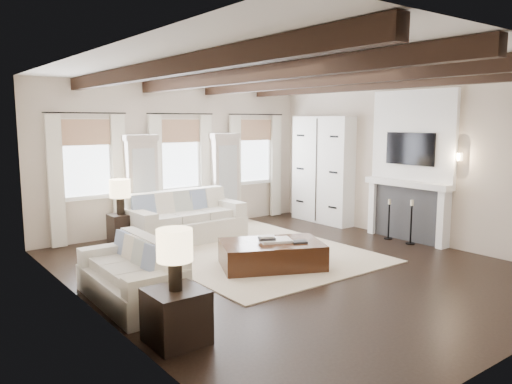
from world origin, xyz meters
TOP-DOWN VIEW (x-y plane):
  - ground at (0.00, 0.00)m, footprint 7.50×7.50m
  - room_shell at (0.75, 0.90)m, footprint 6.54×7.54m
  - area_rug at (0.07, 1.29)m, footprint 3.45×4.59m
  - sofa_back at (-0.47, 2.71)m, footprint 2.34×1.11m
  - sofa_left at (-2.69, 0.08)m, footprint 0.90×1.93m
  - ottoman at (-0.26, 0.17)m, footprint 1.91×1.61m
  - tray at (-0.17, 0.17)m, footprint 0.61×0.56m
  - book_lower at (-0.32, 0.23)m, footprint 0.32×0.29m
  - book_upper at (-0.34, 0.22)m, footprint 0.27×0.25m
  - book_loose at (0.07, -0.14)m, footprint 0.29×0.26m
  - side_table_front at (-2.86, -1.38)m, footprint 0.59×0.59m
  - lamp_front at (-2.86, -1.38)m, footprint 0.39×0.39m
  - side_table_back at (-1.71, 2.92)m, footprint 0.43×0.43m
  - lamp_back at (-1.71, 2.92)m, footprint 0.39×0.39m
  - candlestick_near at (2.90, -0.26)m, footprint 0.18×0.18m
  - candlestick_far at (2.90, 0.27)m, footprint 0.17×0.17m

SIDE VIEW (x-z plane):
  - ground at x=0.00m, z-range 0.00..0.00m
  - area_rug at x=0.07m, z-range 0.00..0.02m
  - ottoman at x=-0.26m, z-range 0.00..0.43m
  - side_table_front at x=-2.86m, z-range 0.00..0.59m
  - side_table_back at x=-1.71m, z-range 0.00..0.64m
  - sofa_left at x=-2.69m, z-range -0.08..0.74m
  - candlestick_far at x=2.90m, z-range -0.07..0.76m
  - candlestick_near at x=2.90m, z-range -0.07..0.80m
  - sofa_back at x=-0.47m, z-range -0.09..0.90m
  - book_loose at x=0.07m, z-range 0.43..0.46m
  - tray at x=-0.17m, z-range 0.43..0.47m
  - book_lower at x=-0.32m, z-range 0.47..0.51m
  - book_upper at x=-0.34m, z-range 0.51..0.54m
  - lamp_front at x=-2.86m, z-range 0.72..1.39m
  - lamp_back at x=-1.71m, z-range 0.76..1.43m
  - room_shell at x=0.75m, z-range 0.28..3.50m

